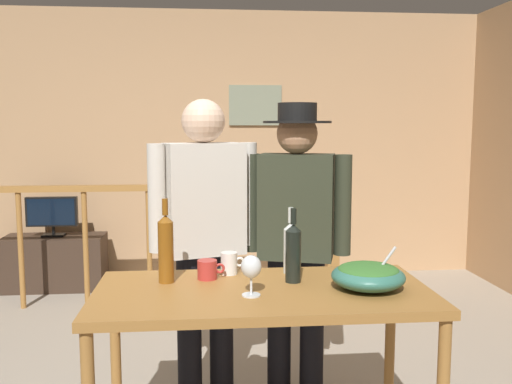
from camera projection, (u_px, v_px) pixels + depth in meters
The scene contains 15 objects.
back_wall at pixel (203, 146), 5.52m from camera, with size 5.54×0.10×2.59m, color tan.
framed_picture at pixel (255, 105), 5.46m from camera, with size 0.51×0.03×0.39m, color gray.
stair_railing at pixel (178, 226), 4.68m from camera, with size 3.71×0.10×1.06m.
tv_console at pixel (55, 262), 5.18m from camera, with size 0.90×0.40×0.49m, color #38281E.
flat_screen_tv at pixel (52, 213), 5.09m from camera, with size 0.45×0.12×0.37m.
serving_table at pixel (263, 308), 2.42m from camera, with size 1.44×0.71×0.80m.
salad_bowl at pixel (368, 275), 2.40m from camera, with size 0.31×0.31×0.19m.
wine_glass at pixel (251, 268), 2.30m from camera, with size 0.09×0.09×0.17m.
wine_bottle_amber at pixel (166, 247), 2.49m from camera, with size 0.07×0.07×0.38m.
wine_bottle_clear at pixel (291, 247), 2.66m from camera, with size 0.07×0.07×0.31m.
wine_bottle_dark at pixel (293, 252), 2.50m from camera, with size 0.07×0.07×0.33m.
mug_white at pixel (229, 263), 2.64m from camera, with size 0.11×0.08×0.10m.
mug_red at pixel (208, 270), 2.56m from camera, with size 0.13×0.09×0.09m.
person_standing_left at pixel (204, 226), 2.97m from camera, with size 0.57×0.32×1.64m.
person_standing_right at pixel (296, 227), 3.02m from camera, with size 0.56×0.36×1.62m.
Camera 1 is at (0.01, -2.80, 1.50)m, focal length 39.50 mm.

